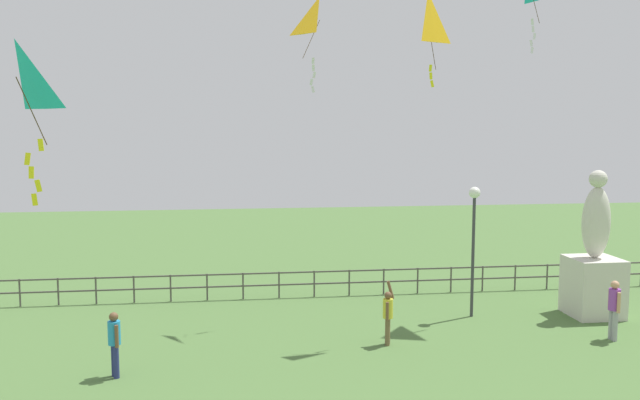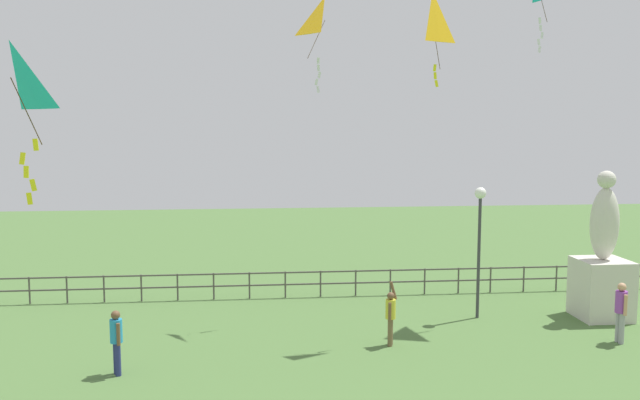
{
  "view_description": "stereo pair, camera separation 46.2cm",
  "coord_description": "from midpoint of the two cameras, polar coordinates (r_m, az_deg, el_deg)",
  "views": [
    {
      "loc": [
        -3.07,
        -8.75,
        6.06
      ],
      "look_at": [
        -1.1,
        6.51,
        4.34
      ],
      "focal_mm": 36.62,
      "sensor_mm": 36.0,
      "label": 1
    },
    {
      "loc": [
        -2.61,
        -8.8,
        6.06
      ],
      "look_at": [
        -1.1,
        6.51,
        4.34
      ],
      "focal_mm": 36.62,
      "sensor_mm": 36.0,
      "label": 2
    }
  ],
  "objects": [
    {
      "name": "kite_1",
      "position": [
        11.43,
        -25.99,
        9.09
      ],
      "size": [
        0.9,
        0.86,
        2.58
      ],
      "color": "#19B2B2"
    },
    {
      "name": "person_0",
      "position": [
        16.98,
        -18.29,
        -11.54
      ],
      "size": [
        0.3,
        0.45,
        1.62
      ],
      "color": "navy",
      "rests_on": "ground_plane"
    },
    {
      "name": "waterfront_railing",
      "position": [
        23.55,
        -1.05,
        -7.0
      ],
      "size": [
        36.06,
        0.06,
        0.95
      ],
      "color": "#4C4742",
      "rests_on": "ground_plane"
    },
    {
      "name": "lamppost",
      "position": [
        21.19,
        12.69,
        -1.9
      ],
      "size": [
        0.36,
        0.36,
        4.19
      ],
      "color": "#38383D",
      "rests_on": "ground_plane"
    },
    {
      "name": "person_1",
      "position": [
        18.52,
        5.24,
        -9.85
      ],
      "size": [
        0.37,
        0.46,
        1.78
      ],
      "color": "brown",
      "rests_on": "ground_plane"
    },
    {
      "name": "statue_monument",
      "position": [
        22.74,
        22.29,
        -5.5
      ],
      "size": [
        1.54,
        1.54,
        4.72
      ],
      "color": "beige",
      "rests_on": "ground_plane"
    },
    {
      "name": "kite_4",
      "position": [
        21.15,
        -0.72,
        15.19
      ],
      "size": [
        1.16,
        1.13,
        2.88
      ],
      "color": "yellow"
    },
    {
      "name": "kite_2",
      "position": [
        19.59,
        8.71,
        15.22
      ],
      "size": [
        0.89,
        0.71,
        2.69
      ],
      "color": "yellow"
    },
    {
      "name": "person_2",
      "position": [
        20.5,
        23.72,
        -8.49
      ],
      "size": [
        0.32,
        0.52,
        1.73
      ],
      "color": "#99999E",
      "rests_on": "ground_plane"
    }
  ]
}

